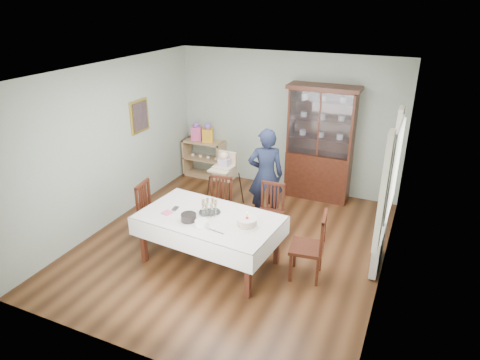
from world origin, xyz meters
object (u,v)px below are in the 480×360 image
Objects in this scene: chair_far_right at (269,222)px; gift_bag_pink at (196,132)px; china_cabinet at (320,142)px; high_chair at (225,185)px; sideboard at (204,158)px; birthday_cake at (247,222)px; chair_far_left at (219,214)px; dining_table at (210,239)px; chair_end_right at (308,258)px; chair_end_left at (155,222)px; champagne_tray at (210,209)px; woman at (266,175)px; gift_bag_orange at (208,134)px.

gift_bag_pink is at bearing 138.26° from chair_far_right.
china_cabinet reaches higher than high_chair.
chair_far_right is (2.19, -1.86, -0.13)m from sideboard.
chair_far_left is at bearing 133.19° from birthday_cake.
birthday_cake is at bearing -56.21° from chair_far_left.
chair_end_right reaches higher than dining_table.
chair_far_right is 1.84m from chair_end_left.
sideboard is at bearing 179.51° from china_cabinet.
champagne_tray is at bearing -66.88° from high_chair.
china_cabinet is 6.78× the size of champagne_tray.
dining_table is 1.66m from woman.
champagne_tray is at bearing -61.59° from gift_bag_orange.
sideboard is 1.53m from high_chair.
dining_table is 2.37× the size of chair_far_left.
chair_end_right is at bearing -32.67° from high_chair.
sideboard is at bearing 170.21° from gift_bag_orange.
chair_far_right is 2.89× the size of birthday_cake.
champagne_tray is at bearing 168.56° from birthday_cake.
chair_end_right reaches higher than sideboard.
dining_table is 3.43m from gift_bag_pink.
chair_far_left is 1.02m from woman.
chair_end_right is 2.50× the size of gift_bag_orange.
sideboard is at bearing 120.06° from champagne_tray.
chair_far_left is (-1.19, -1.89, -0.86)m from china_cabinet.
woman is 5.29× the size of birthday_cake.
china_cabinet is 5.54× the size of gift_bag_pink.
chair_far_left is 2.50m from gift_bag_pink.
gift_bag_orange reaches higher than birthday_cake.
high_chair reaches higher than dining_table.
chair_far_left is 1.47m from birthday_cake.
chair_end_right is at bearing 10.01° from dining_table.
dining_table is 1.26× the size of woman.
chair_end_left is 0.96× the size of chair_end_right.
chair_end_right reaches higher than chair_end_left.
china_cabinet is at bearing -43.42° from chair_end_left.
china_cabinet is 2.66m from gift_bag_pink.
dining_table is 0.96× the size of china_cabinet.
gift_bag_pink is (-0.16, -0.02, 0.57)m from sideboard.
chair_far_left is at bearing -52.04° from gift_bag_pink.
woman is at bearing -34.23° from sideboard.
gift_bag_orange is at bearing 112.98° from chair_far_left.
gift_bag_pink is (-0.68, 2.60, 0.69)m from chair_end_left.
china_cabinet reaches higher than chair_end_right.
sideboard is 2.68m from chair_end_left.
dining_table is at bearing -87.84° from chair_end_right.
chair_end_right is at bearing 106.41° from woman.
woman is at bearing 78.57° from champagne_tray.
chair_end_right is (1.40, 0.25, -0.09)m from dining_table.
chair_end_left is at bearing 19.57° from woman.
china_cabinet is 2.60m from sideboard.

